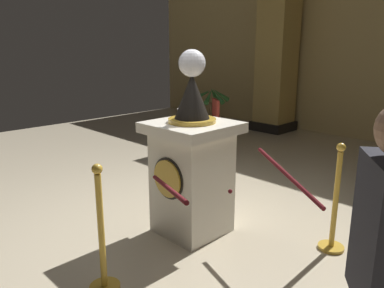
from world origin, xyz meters
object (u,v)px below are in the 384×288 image
object	(u,v)px
stanchion_near	(102,248)
cafe_chair_red	(210,121)
stanchion_far	(334,213)
potted_palm_left	(211,124)
pedestal_clock	(192,165)
cafe_table	(191,122)

from	to	relation	value
stanchion_near	cafe_chair_red	bearing A→B (deg)	121.17
stanchion_far	potted_palm_left	size ratio (longest dim) A/B	0.93
pedestal_clock	cafe_chair_red	world-z (taller)	pedestal_clock
pedestal_clock	stanchion_far	bearing A→B (deg)	29.82
stanchion_near	potted_palm_left	bearing A→B (deg)	122.97
stanchion_far	potted_palm_left	xyz separation A→B (m)	(-3.66, 2.29, -0.02)
stanchion_far	pedestal_clock	bearing A→B (deg)	-150.18
stanchion_near	potted_palm_left	distance (m)	4.94
cafe_chair_red	stanchion_far	bearing A→B (deg)	-28.24
stanchion_near	stanchion_far	xyz separation A→B (m)	(0.97, 1.86, -0.00)
stanchion_near	stanchion_far	world-z (taller)	stanchion_near
stanchion_near	stanchion_far	distance (m)	2.09
stanchion_far	cafe_table	bearing A→B (deg)	154.60
cafe_chair_red	cafe_table	bearing A→B (deg)	171.50
potted_palm_left	stanchion_near	bearing A→B (deg)	-57.03
stanchion_near	cafe_table	world-z (taller)	stanchion_near
stanchion_far	cafe_table	distance (m)	4.09
stanchion_near	cafe_table	size ratio (longest dim) A/B	1.44
potted_palm_left	cafe_table	distance (m)	0.55
stanchion_near	pedestal_clock	bearing A→B (deg)	100.46
potted_palm_left	cafe_chair_red	xyz separation A→B (m)	(0.56, -0.62, 0.23)
pedestal_clock	stanchion_near	bearing A→B (deg)	-79.54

